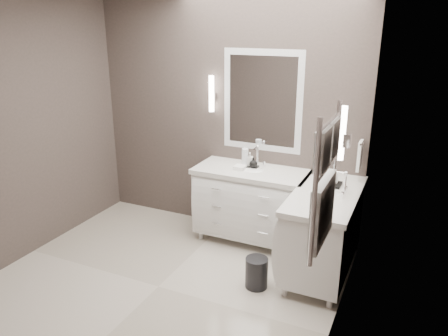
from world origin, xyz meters
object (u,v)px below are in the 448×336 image
at_px(vanity_back, 251,201).
at_px(waste_bin, 257,273).
at_px(vanity_right, 324,228).
at_px(towel_ladder, 324,189).

relative_size(vanity_back, waste_bin, 4.19).
height_order(vanity_back, vanity_right, same).
xyz_separation_m(vanity_back, towel_ladder, (1.10, -1.63, 0.91)).
bearing_deg(vanity_right, vanity_back, 159.62).
height_order(vanity_back, waste_bin, vanity_back).
relative_size(towel_ladder, waste_bin, 3.04).
bearing_deg(waste_bin, vanity_right, 46.14).
bearing_deg(waste_bin, vanity_back, 114.84).
xyz_separation_m(towel_ladder, waste_bin, (-0.71, 0.79, -1.24)).
bearing_deg(vanity_back, vanity_right, -20.38).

